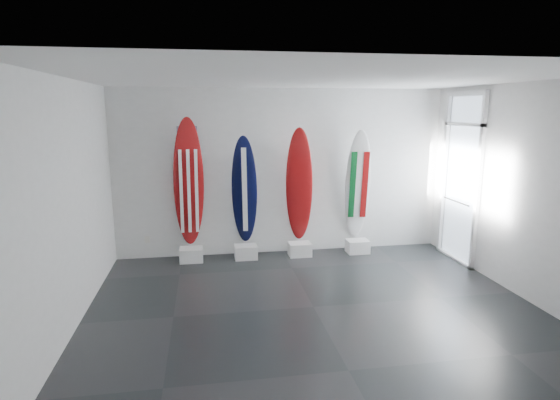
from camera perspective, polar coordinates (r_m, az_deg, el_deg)
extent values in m
plane|color=black|center=(6.31, 4.22, -13.27)|extent=(6.00, 6.00, 0.00)
plane|color=white|center=(5.75, 4.67, 15.04)|extent=(6.00, 6.00, 0.00)
plane|color=silver|center=(8.26, 0.31, 3.52)|extent=(6.00, 0.00, 6.00)
plane|color=silver|center=(3.55, 14.15, -7.51)|extent=(6.00, 0.00, 6.00)
plane|color=silver|center=(5.91, -25.11, -0.72)|extent=(0.00, 5.00, 5.00)
plane|color=silver|center=(7.17, 28.41, 0.94)|extent=(0.00, 5.00, 5.00)
cube|color=white|center=(8.15, -11.09, -6.78)|extent=(0.40, 0.30, 0.24)
ellipsoid|color=maroon|center=(7.95, -11.41, 2.07)|extent=(0.55, 0.45, 2.28)
cube|color=white|center=(8.17, -4.32, -6.54)|extent=(0.40, 0.30, 0.24)
ellipsoid|color=black|center=(8.00, -4.50, 1.17)|extent=(0.50, 0.48, 1.97)
cube|color=white|center=(8.31, 2.51, -6.21)|extent=(0.40, 0.30, 0.24)
ellipsoid|color=maroon|center=(8.13, 2.44, 1.83)|extent=(0.56, 0.52, 2.10)
cube|color=white|center=(8.60, 9.74, -5.77)|extent=(0.40, 0.30, 0.24)
ellipsoid|color=white|center=(8.43, 9.77, 1.84)|extent=(0.52, 0.47, 2.05)
cube|color=silver|center=(8.43, -16.37, -4.78)|extent=(0.09, 0.02, 0.13)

